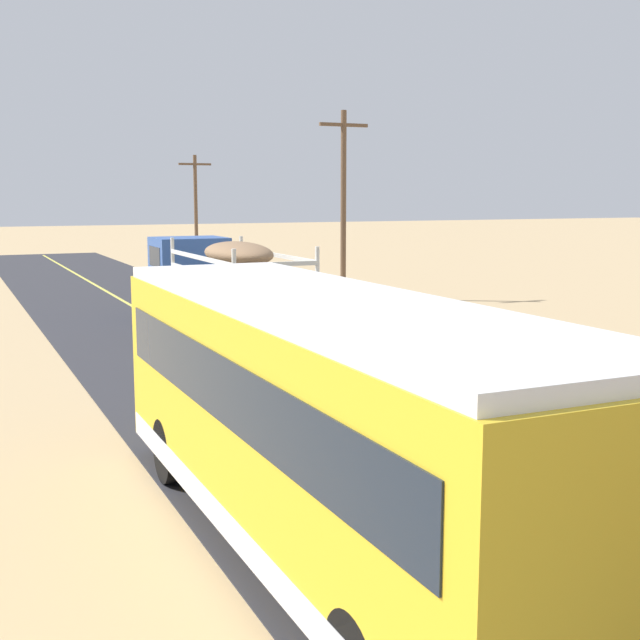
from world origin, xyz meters
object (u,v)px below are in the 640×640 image
livestock_truck (207,274)px  power_pole_far (196,204)px  bus (323,416)px  power_pole_mid (343,199)px

livestock_truck → power_pole_far: power_pole_far is taller
bus → power_pole_mid: bearing=63.3°
bus → power_pole_far: size_ratio=1.42×
livestock_truck → power_pole_mid: power_pole_mid is taller
bus → power_pole_mid: power_pole_mid is taller
power_pole_mid → power_pole_far: 22.34m
bus → power_pole_far: power_pole_far is taller
livestock_truck → bus: 18.38m
power_pole_mid → power_pole_far: (0.00, 22.34, -0.44)m
bus → power_pole_mid: 25.65m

